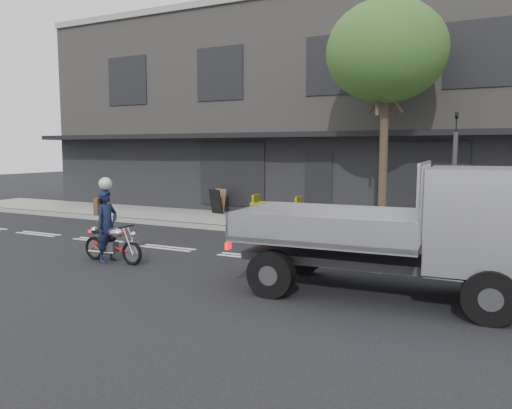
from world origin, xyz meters
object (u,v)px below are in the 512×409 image
(construction_barrier, at_px, (274,209))
(traffic_light_pole, at_px, (454,185))
(sandwich_board, at_px, (216,201))
(flatbed_ute, at_px, (456,223))
(rider, at_px, (107,226))
(street_tree, at_px, (386,52))
(motorcycle, at_px, (112,243))

(construction_barrier, bearing_deg, traffic_light_pole, -10.69)
(traffic_light_pole, bearing_deg, sandwich_board, 165.66)
(flatbed_ute, distance_m, construction_barrier, 8.57)
(traffic_light_pole, distance_m, rider, 8.67)
(traffic_light_pole, distance_m, sandwich_board, 8.80)
(street_tree, bearing_deg, construction_barrier, 176.76)
(construction_barrier, bearing_deg, rider, -101.75)
(construction_barrier, relative_size, sandwich_board, 1.81)
(motorcycle, xyz_separation_m, flatbed_ute, (7.22, 0.26, 0.90))
(street_tree, bearing_deg, flatbed_ute, -66.76)
(construction_barrier, bearing_deg, sandwich_board, 158.97)
(traffic_light_pole, xyz_separation_m, motorcycle, (-6.73, -5.22, -1.20))
(rider, height_order, sandwich_board, rider)
(flatbed_ute, relative_size, construction_barrier, 3.16)
(motorcycle, bearing_deg, rider, -178.01)
(motorcycle, xyz_separation_m, rider, (-0.15, 0.00, 0.38))
(traffic_light_pole, bearing_deg, street_tree, 156.97)
(street_tree, relative_size, motorcycle, 3.95)
(motorcycle, height_order, rider, rider)
(rider, relative_size, flatbed_ute, 0.32)
(street_tree, relative_size, flatbed_ute, 1.29)
(sandwich_board, bearing_deg, construction_barrier, -3.26)
(traffic_light_pole, height_order, motorcycle, traffic_light_pole)
(sandwich_board, bearing_deg, traffic_light_pole, 3.43)
(sandwich_board, bearing_deg, street_tree, 6.28)
(rider, xyz_separation_m, flatbed_ute, (7.37, 0.26, 0.53))
(traffic_light_pole, height_order, flatbed_ute, traffic_light_pole)
(street_tree, relative_size, construction_barrier, 4.08)
(motorcycle, height_order, flatbed_ute, flatbed_ute)
(traffic_light_pole, xyz_separation_m, construction_barrier, (-5.57, 1.05, -1.04))
(motorcycle, bearing_deg, street_tree, 54.09)
(traffic_light_pole, relative_size, sandwich_board, 3.82)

